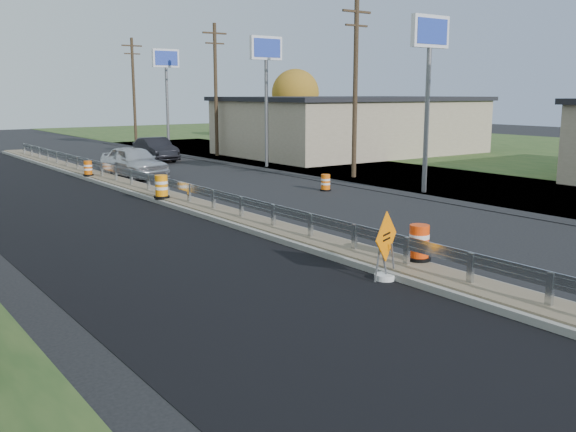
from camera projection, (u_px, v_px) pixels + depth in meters
ground at (273, 232)px, 21.19m from camera, size 140.00×140.00×0.00m
grass_verge_far at (536, 157)px, 46.38m from camera, size 40.00×120.00×0.03m
milled_overlay at (50, 204)px, 26.62m from camera, size 7.20×120.00×0.01m
median at (168, 198)px, 27.54m from camera, size 1.60×55.00×0.23m
guardrail at (158, 181)px, 28.22m from camera, size 0.10×46.15×0.72m
retail_building_near at (352, 125)px, 48.77m from camera, size 18.50×12.50×4.27m
pylon_sign_south at (430, 48)px, 28.39m from camera, size 2.20×0.30×7.90m
pylon_sign_mid at (266, 60)px, 38.74m from camera, size 2.20×0.30×7.90m
pylon_sign_north at (166, 68)px, 49.90m from camera, size 2.20×0.30×7.90m
utility_pole_smid at (355, 85)px, 34.03m from camera, size 1.90×0.26×9.40m
utility_pole_nmid at (216, 87)px, 45.98m from camera, size 1.90×0.26×9.40m
utility_pole_north at (134, 89)px, 57.93m from camera, size 1.90×0.26×9.40m
tree_far_yellow at (295, 93)px, 62.35m from camera, size 4.62×4.62×6.86m
caution_sign at (385, 263)px, 15.68m from camera, size 1.16×0.52×1.72m
barrel_median_near at (419, 243)px, 16.67m from camera, size 0.64×0.64×0.94m
barrel_median_mid at (161, 187)px, 26.65m from camera, size 0.65×0.65×0.95m
barrel_median_far at (88, 168)px, 33.93m from camera, size 0.53×0.53×0.78m
barrel_shoulder_near at (326, 183)px, 30.16m from camera, size 0.53×0.53×0.78m
barrel_shoulder_mid at (171, 154)px, 44.12m from camera, size 0.60×0.60×0.88m
barrel_shoulder_far at (145, 148)px, 48.89m from camera, size 0.62×0.62×0.91m
car_silver at (134, 162)px, 34.80m from camera, size 2.44×5.19×1.72m
car_dark_mid at (156, 149)px, 43.41m from camera, size 2.00×4.89×1.58m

